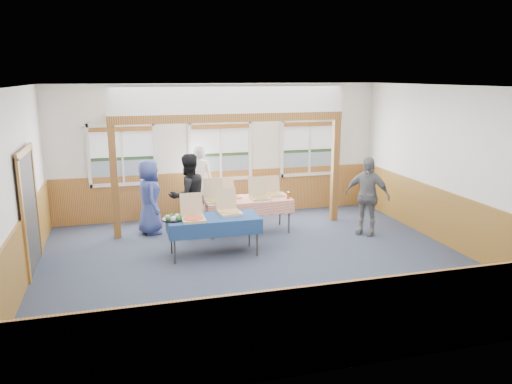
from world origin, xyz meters
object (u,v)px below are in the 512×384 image
table_right (248,201)px  man_blue (149,197)px  table_left (213,220)px  woman_white (199,183)px  woman_black (188,196)px  person_grey (367,196)px

table_right → man_blue: man_blue is taller
table_left → woman_white: size_ratio=1.04×
table_left → table_right: 1.59m
woman_white → woman_black: bearing=81.0°
man_blue → person_grey: bearing=-110.1°
table_right → woman_black: 1.31m
woman_black → person_grey: 3.83m
man_blue → person_grey: 4.70m
table_right → table_left: bearing=-133.8°
man_blue → person_grey: size_ratio=0.96×
woman_white → person_grey: bearing=160.4°
woman_white → man_blue: 1.39m
table_left → woman_black: 1.30m
table_left → man_blue: size_ratio=1.16×
table_left → woman_black: (-0.30, 1.24, 0.20)m
person_grey → woman_white: bearing=-166.3°
table_left → person_grey: (3.44, 0.44, 0.15)m
woman_black → person_grey: bearing=146.7°
person_grey → table_right: bearing=-153.9°
man_blue → person_grey: person_grey is taller
person_grey → woman_black: bearing=-147.9°
table_left → man_blue: 2.03m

